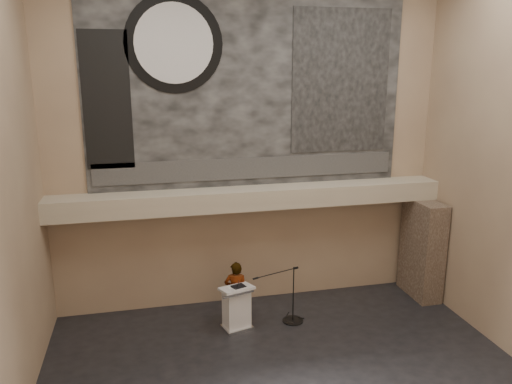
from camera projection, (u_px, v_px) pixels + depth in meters
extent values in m
cube|color=#8D7159|center=(249.00, 145.00, 12.69)|extent=(10.00, 0.02, 8.50)
cube|color=#8D7159|center=(413.00, 261.00, 5.13)|extent=(10.00, 0.02, 8.50)
cube|color=tan|center=(252.00, 198.00, 12.63)|extent=(10.00, 0.80, 0.50)
cylinder|color=#B2893D|center=(190.00, 213.00, 12.30)|extent=(0.04, 0.04, 0.06)
cylinder|color=#B2893D|center=(324.00, 204.00, 13.07)|extent=(0.04, 0.04, 0.06)
cube|color=black|center=(249.00, 86.00, 12.30)|extent=(8.00, 0.05, 5.00)
cube|color=#303030|center=(250.00, 168.00, 12.77)|extent=(7.76, 0.02, 0.55)
cylinder|color=black|center=(174.00, 44.00, 11.63)|extent=(2.30, 0.02, 2.30)
cylinder|color=silver|center=(174.00, 43.00, 11.61)|extent=(1.84, 0.02, 1.84)
cube|color=black|center=(341.00, 82.00, 12.76)|extent=(2.60, 0.02, 3.60)
cube|color=black|center=(107.00, 101.00, 11.60)|extent=(1.10, 0.02, 3.20)
cube|color=#443429|center=(422.00, 249.00, 13.61)|extent=(0.60, 1.40, 2.70)
cube|color=silver|center=(237.00, 327.00, 12.10)|extent=(0.79, 0.67, 0.08)
cube|color=silver|center=(237.00, 308.00, 11.97)|extent=(0.68, 0.55, 0.96)
cube|color=silver|center=(237.00, 288.00, 11.83)|extent=(0.87, 0.72, 0.13)
cube|color=black|center=(239.00, 287.00, 11.81)|extent=(0.37, 0.33, 0.04)
cube|color=silver|center=(232.00, 288.00, 11.80)|extent=(0.25, 0.30, 0.00)
imported|color=white|center=(236.00, 292.00, 12.29)|extent=(0.65, 0.50, 1.57)
cylinder|color=black|center=(293.00, 320.00, 12.47)|extent=(0.52, 0.52, 0.02)
cylinder|color=black|center=(293.00, 294.00, 12.30)|extent=(0.03, 0.03, 1.45)
cylinder|color=black|center=(275.00, 273.00, 11.85)|extent=(1.16, 0.41, 0.02)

